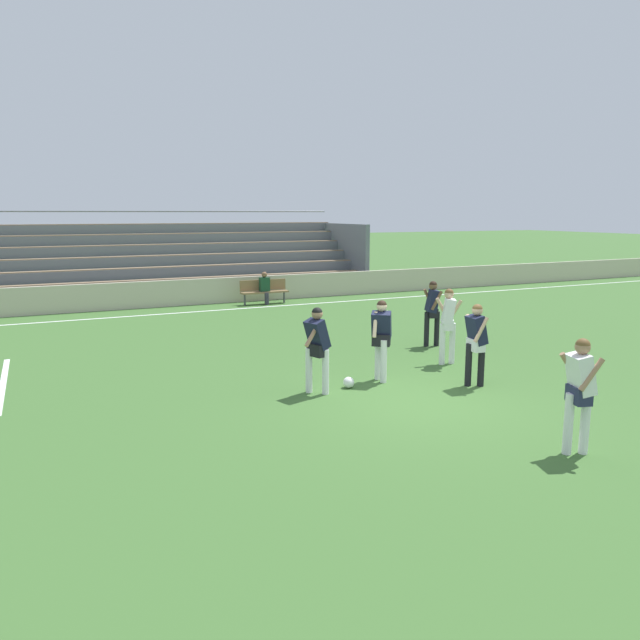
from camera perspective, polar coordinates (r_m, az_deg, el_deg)
ground_plane at (r=11.29m, az=9.05°, el=-7.48°), size 160.00×160.00×0.00m
field_line_sideline at (r=21.62m, az=-8.41°, el=1.00°), size 44.00×0.12×0.01m
field_line_penalty_mark at (r=13.78m, az=-27.67°, el=-5.29°), size 0.12×4.40×0.01m
sideline_wall at (r=23.11m, az=-9.61°, el=2.74°), size 48.00×0.16×0.96m
bleacher_stand at (r=25.43m, az=-14.40°, el=5.57°), size 16.56×4.57×3.45m
bench_far_right at (r=22.74m, az=-5.31°, el=2.90°), size 1.80×0.40×0.90m
spectator_seated at (r=22.61m, az=-5.21°, el=3.25°), size 0.36×0.42×1.21m
player_dark_challenging at (r=12.23m, az=5.79°, el=-1.26°), size 0.59×0.53×1.66m
player_dark_wide_right at (r=11.34m, az=-0.27°, el=-2.15°), size 0.70×0.48×1.65m
player_white_pressing_high at (r=13.84m, az=11.97°, el=0.08°), size 0.46×0.61×1.72m
player_white_on_ball at (r=9.24m, az=23.25°, el=-5.72°), size 0.42×0.56×1.68m
player_dark_wide_left at (r=15.63m, az=10.54°, el=1.15°), size 0.43×0.57×1.68m
player_dark_trailing_run at (r=12.20m, az=14.48°, el=-1.64°), size 0.41×0.49×1.64m
soccer_ball at (r=11.90m, az=2.71°, el=-5.89°), size 0.22×0.22×0.22m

